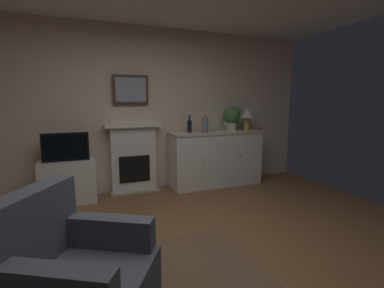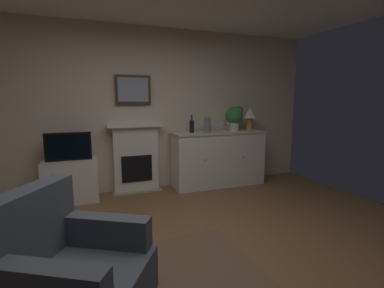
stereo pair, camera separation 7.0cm
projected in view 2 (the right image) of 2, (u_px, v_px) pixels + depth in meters
ground_plane at (192, 270)px, 2.60m from camera, size 6.14×4.95×0.10m
wall_rear at (138, 110)px, 4.65m from camera, size 6.14×0.06×2.62m
fireplace_unit at (136, 158)px, 4.62m from camera, size 0.87×0.30×1.10m
framed_picture at (133, 90)px, 4.50m from camera, size 0.55×0.04×0.45m
sideboard_cabinet at (218, 159)px, 4.96m from camera, size 1.61×0.49×0.94m
table_lamp at (250, 115)px, 5.06m from camera, size 0.26×0.26×0.40m
wine_bottle at (192, 126)px, 4.75m from camera, size 0.08×0.08×0.29m
wine_glass_left at (215, 125)px, 4.82m from camera, size 0.07×0.07×0.16m
wine_glass_center at (221, 125)px, 4.85m from camera, size 0.07×0.07×0.16m
wine_glass_right at (228, 125)px, 4.86m from camera, size 0.07×0.07×0.16m
vase_decorative at (207, 124)px, 4.74m from camera, size 0.11×0.11×0.28m
tv_cabinet at (71, 181)px, 4.16m from camera, size 0.75×0.42×0.62m
tv_set at (68, 147)px, 4.07m from camera, size 0.62×0.07×0.40m
potted_plant_small at (235, 116)px, 5.01m from camera, size 0.30×0.30×0.43m
armchair at (69, 274)px, 1.82m from camera, size 1.09×1.07×0.92m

